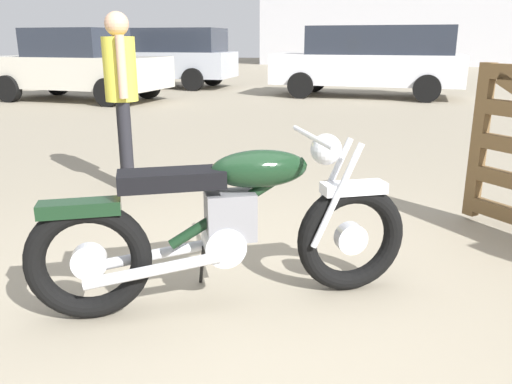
{
  "coord_description": "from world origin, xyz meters",
  "views": [
    {
      "loc": [
        0.43,
        -2.55,
        1.41
      ],
      "look_at": [
        -0.07,
        0.55,
        0.48
      ],
      "focal_mm": 36.2,
      "sensor_mm": 36.0,
      "label": 1
    }
  ],
  "objects_px": {
    "vintage_motorcycle": "(230,226)",
    "silver_sedan_mid": "(371,59)",
    "dark_sedan_left": "(160,56)",
    "white_estate_far": "(78,65)",
    "bystander": "(121,84)"
  },
  "relations": [
    {
      "from": "silver_sedan_mid",
      "to": "white_estate_far",
      "type": "xyz_separation_m",
      "value": [
        -6.93,
        -1.93,
        -0.1
      ]
    },
    {
      "from": "white_estate_far",
      "to": "dark_sedan_left",
      "type": "distance_m",
      "value": 3.84
    },
    {
      "from": "silver_sedan_mid",
      "to": "white_estate_far",
      "type": "distance_m",
      "value": 7.2
    },
    {
      "from": "bystander",
      "to": "dark_sedan_left",
      "type": "height_order",
      "value": "dark_sedan_left"
    },
    {
      "from": "silver_sedan_mid",
      "to": "dark_sedan_left",
      "type": "relative_size",
      "value": 1.01
    },
    {
      "from": "dark_sedan_left",
      "to": "silver_sedan_mid",
      "type": "bearing_deg",
      "value": 168.57
    },
    {
      "from": "white_estate_far",
      "to": "dark_sedan_left",
      "type": "bearing_deg",
      "value": -91.52
    },
    {
      "from": "silver_sedan_mid",
      "to": "dark_sedan_left",
      "type": "height_order",
      "value": "same"
    },
    {
      "from": "white_estate_far",
      "to": "vintage_motorcycle",
      "type": "bearing_deg",
      "value": 130.63
    },
    {
      "from": "vintage_motorcycle",
      "to": "dark_sedan_left",
      "type": "relative_size",
      "value": 0.41
    },
    {
      "from": "silver_sedan_mid",
      "to": "white_estate_far",
      "type": "height_order",
      "value": "silver_sedan_mid"
    },
    {
      "from": "vintage_motorcycle",
      "to": "dark_sedan_left",
      "type": "distance_m",
      "value": 13.92
    },
    {
      "from": "vintage_motorcycle",
      "to": "white_estate_far",
      "type": "height_order",
      "value": "white_estate_far"
    },
    {
      "from": "vintage_motorcycle",
      "to": "silver_sedan_mid",
      "type": "relative_size",
      "value": 0.4
    },
    {
      "from": "bystander",
      "to": "dark_sedan_left",
      "type": "bearing_deg",
      "value": 79.27
    }
  ]
}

